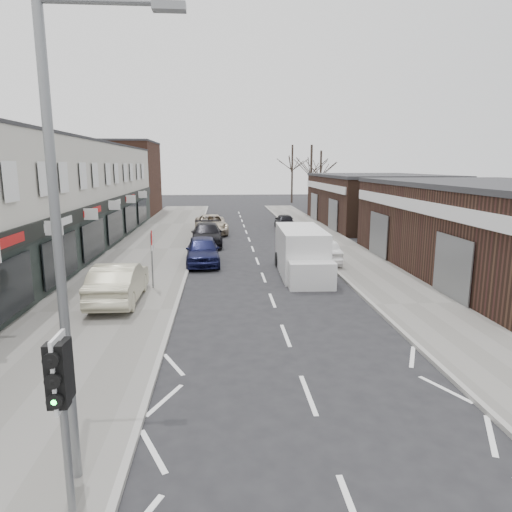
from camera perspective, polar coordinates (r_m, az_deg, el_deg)
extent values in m
plane|color=black|center=(10.15, 8.80, -22.08)|extent=(160.00, 160.00, 0.00)
cube|color=slate|center=(31.09, -12.93, 0.81)|extent=(5.50, 64.00, 0.12)
cube|color=slate|center=(31.71, 10.00, 1.13)|extent=(3.50, 64.00, 0.12)
cube|color=beige|center=(30.07, -26.85, 6.25)|extent=(8.00, 41.00, 7.10)
cube|color=#48291E|center=(54.47, -16.67, 9.18)|extent=(8.00, 10.00, 8.00)
cube|color=#362218|center=(26.79, 28.69, 2.80)|extent=(10.00, 18.00, 4.50)
cube|color=#362218|center=(44.80, 14.75, 6.68)|extent=(10.00, 16.00, 4.50)
cylinder|color=slate|center=(7.74, -22.67, -20.29)|extent=(0.12, 0.12, 3.00)
cube|color=silver|center=(7.26, -23.31, -13.16)|extent=(0.05, 0.55, 1.10)
cube|color=black|center=(7.16, -23.63, -13.55)|extent=(0.28, 0.22, 0.95)
sphere|color=#0CE533|center=(7.18, -23.75, -16.12)|extent=(0.18, 0.18, 0.18)
cube|color=black|center=(7.36, -23.01, -12.79)|extent=(0.26, 0.20, 0.90)
cylinder|color=slate|center=(8.02, -23.42, -0.01)|extent=(0.16, 0.16, 8.00)
cylinder|color=slate|center=(7.99, -18.92, 27.90)|extent=(1.80, 0.10, 0.10)
cube|color=slate|center=(7.82, -10.82, 28.28)|extent=(0.50, 0.22, 0.12)
cylinder|color=slate|center=(20.90, -12.87, -0.56)|extent=(0.07, 0.07, 2.50)
cube|color=white|center=(20.78, -12.80, 1.06)|extent=(0.04, 0.45, 0.25)
cube|color=silver|center=(23.72, 5.61, 0.62)|extent=(2.31, 5.28, 2.38)
cube|color=silver|center=(20.90, 7.02, -2.47)|extent=(2.13, 0.97, 1.25)
cylinder|color=black|center=(21.97, 3.89, -2.33)|extent=(0.25, 0.79, 0.79)
cylinder|color=black|center=(22.33, 8.83, -2.22)|extent=(0.25, 0.79, 0.79)
cylinder|color=black|center=(25.51, 2.72, -0.40)|extent=(0.25, 0.79, 0.79)
cylinder|color=black|center=(25.82, 7.01, -0.33)|extent=(0.25, 0.79, 0.79)
imported|color=#BAB495|center=(19.28, -16.79, -3.13)|extent=(1.73, 4.87, 1.60)
imported|color=#13163C|center=(26.14, -6.68, 0.70)|extent=(2.08, 4.72, 1.58)
imported|color=black|center=(32.30, -6.17, 2.69)|extent=(2.26, 5.32, 1.53)
imported|color=#BCAD96|center=(37.92, -5.64, 3.97)|extent=(2.97, 5.69, 1.53)
imported|color=silver|center=(26.45, 7.89, 0.59)|extent=(1.81, 4.34, 1.40)
imported|color=black|center=(40.58, 3.59, 4.36)|extent=(1.81, 4.08, 1.36)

